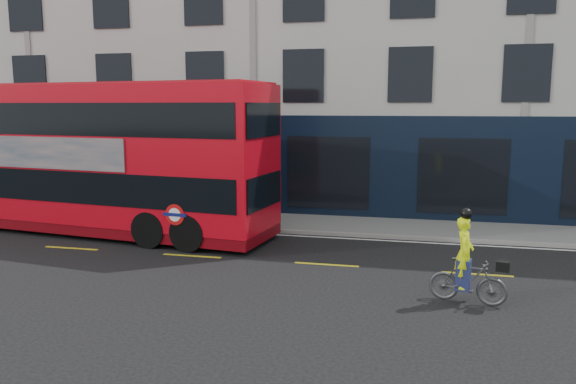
% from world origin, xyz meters
% --- Properties ---
extents(ground, '(120.00, 120.00, 0.00)m').
position_xyz_m(ground, '(0.00, 0.00, 0.00)').
color(ground, black).
rests_on(ground, ground).
extents(pavement, '(60.00, 3.00, 0.12)m').
position_xyz_m(pavement, '(0.00, 6.50, 0.06)').
color(pavement, slate).
rests_on(pavement, ground).
extents(kerb, '(60.00, 0.12, 0.13)m').
position_xyz_m(kerb, '(0.00, 5.00, 0.07)').
color(kerb, gray).
rests_on(kerb, ground).
extents(building_terrace, '(50.00, 10.07, 15.00)m').
position_xyz_m(building_terrace, '(0.00, 12.94, 7.49)').
color(building_terrace, '#BAB7B0').
rests_on(building_terrace, ground).
extents(road_edge_line, '(58.00, 0.10, 0.01)m').
position_xyz_m(road_edge_line, '(0.00, 4.70, 0.00)').
color(road_edge_line, silver).
rests_on(road_edge_line, ground).
extents(lane_dashes, '(58.00, 0.12, 0.01)m').
position_xyz_m(lane_dashes, '(0.00, 1.50, 0.00)').
color(lane_dashes, gold).
rests_on(lane_dashes, ground).
extents(bus, '(12.90, 4.47, 5.11)m').
position_xyz_m(bus, '(-4.40, 3.79, 2.62)').
color(bus, red).
rests_on(bus, ground).
extents(cyclist, '(1.76, 0.82, 2.16)m').
position_xyz_m(cyclist, '(7.52, -0.80, 0.72)').
color(cyclist, '#47494D').
rests_on(cyclist, ground).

